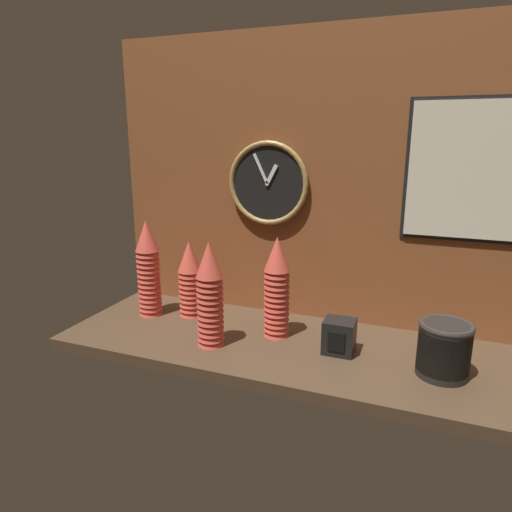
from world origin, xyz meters
The scene contains 10 objects.
ground_plane centered at (0.00, 0.00, -2.00)cm, with size 160.00×56.00×4.00cm, color #4C3826.
wall_tiled_back centered at (0.00, 26.50, 52.50)cm, with size 160.00×3.00×105.00cm.
cup_stack_center_left centered at (-25.30, -11.42, 17.85)cm, with size 9.01×9.01×35.69cm.
cup_stack_left centered at (-44.55, 9.49, 14.88)cm, with size 9.01×9.01×29.76cm.
cup_stack_center centered at (-7.14, 3.62, 17.85)cm, with size 9.01×9.01×35.69cm.
cup_stack_far_left centered at (-59.73, 4.35, 18.84)cm, with size 9.01×9.01×37.67cm.
bowl_stack_far_right centered at (47.31, -5.12, 8.53)cm, with size 15.37×15.37×16.42cm.
wall_clock centered at (-17.74, 23.46, 51.18)cm, with size 31.37×2.70×31.37cm.
menu_board centered at (52.36, 24.35, 57.51)cm, with size 43.57×1.32×45.95cm.
napkin_dispenser centered at (16.06, -1.51, 5.56)cm, with size 9.91×9.29×11.11cm.
Camera 1 is at (40.12, -137.96, 68.53)cm, focal length 32.00 mm.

